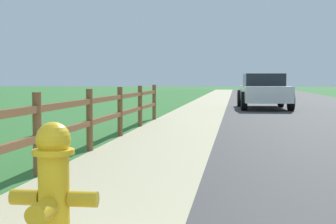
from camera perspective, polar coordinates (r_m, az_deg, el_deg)
ground_plane at (r=26.25m, az=6.70°, el=0.99°), size 120.00×120.00×0.00m
road_asphalt at (r=28.41m, az=13.84°, el=1.12°), size 7.00×66.00×0.01m
curb_concrete at (r=28.45m, az=0.71°, el=1.23°), size 6.00×66.00×0.01m
grass_verge at (r=28.66m, az=-2.27°, el=1.25°), size 5.00×66.00×0.00m
fire_hydrant at (r=3.49m, az=-12.67°, el=-8.52°), size 0.59×0.49×0.92m
rail_fence at (r=8.65m, az=-8.73°, el=-0.32°), size 0.11×13.74×1.04m
parked_suv_white at (r=21.56m, az=10.60°, el=2.35°), size 2.17×4.81×1.44m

